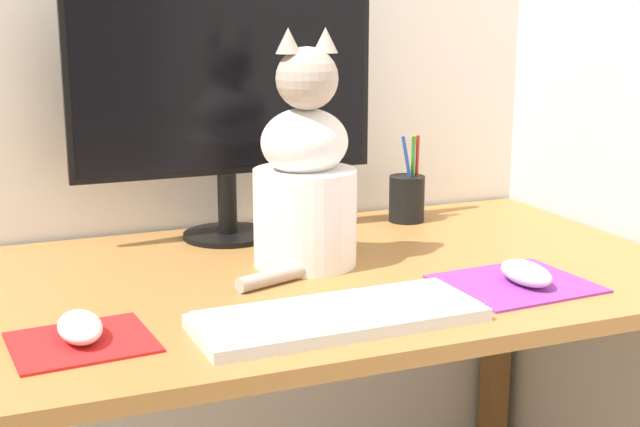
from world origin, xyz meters
The scene contains 9 objects.
desk centered at (0.00, 0.00, 0.61)m, with size 1.34×0.73×0.70m.
monitor centered at (-0.02, 0.27, 0.97)m, with size 0.57×0.17×0.46m.
keyboard centered at (-0.01, -0.24, 0.71)m, with size 0.41×0.16×0.02m.
mousepad_left centered at (-0.35, -0.18, 0.70)m, with size 0.19×0.17×0.00m.
mousepad_right centered at (0.32, -0.18, 0.70)m, with size 0.23×0.21×0.00m.
computer_mouse_left centered at (-0.35, -0.17, 0.72)m, with size 0.06×0.11×0.03m.
computer_mouse_right centered at (0.33, -0.20, 0.72)m, with size 0.06×0.11×0.04m.
cat centered at (0.05, 0.05, 0.85)m, with size 0.24×0.21×0.40m.
pen_cup centered at (0.35, 0.26, 0.75)m, with size 0.07×0.07×0.18m.
Camera 1 is at (-0.48, -1.31, 1.14)m, focal length 50.00 mm.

